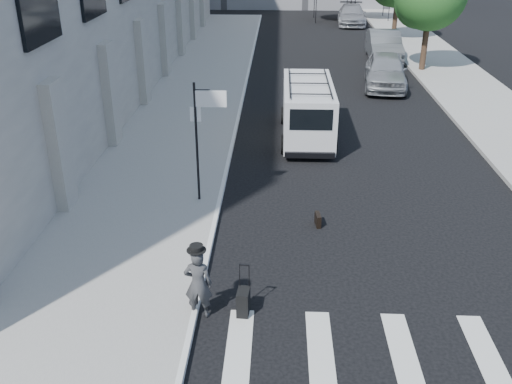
# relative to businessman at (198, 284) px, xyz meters

# --- Properties ---
(ground) EXTENTS (120.00, 120.00, 0.00)m
(ground) POSITION_rel_businessman_xyz_m (1.90, 2.10, -0.80)
(ground) COLOR black
(ground) RESTS_ON ground
(sidewalk_left) EXTENTS (4.50, 48.00, 0.15)m
(sidewalk_left) POSITION_rel_businessman_xyz_m (-2.35, 18.10, -0.73)
(sidewalk_left) COLOR gray
(sidewalk_left) RESTS_ON ground
(sidewalk_right) EXTENTS (4.00, 56.00, 0.15)m
(sidewalk_right) POSITION_rel_businessman_xyz_m (10.90, 22.10, -0.73)
(sidewalk_right) COLOR gray
(sidewalk_right) RESTS_ON ground
(sign_pole) EXTENTS (1.03, 0.07, 3.50)m
(sign_pole) POSITION_rel_businessman_xyz_m (-0.46, 5.30, 1.85)
(sign_pole) COLOR black
(sign_pole) RESTS_ON sidewalk_left
(businessman) EXTENTS (0.60, 0.40, 1.61)m
(businessman) POSITION_rel_businessman_xyz_m (0.00, 0.00, 0.00)
(businessman) COLOR #363639
(businessman) RESTS_ON ground
(briefcase) EXTENTS (0.17, 0.45, 0.34)m
(briefcase) POSITION_rel_businessman_xyz_m (2.73, 4.10, -0.63)
(briefcase) COLOR black
(briefcase) RESTS_ON ground
(suitcase) EXTENTS (0.29, 0.42, 1.12)m
(suitcase) POSITION_rel_businessman_xyz_m (0.93, 0.10, -0.50)
(suitcase) COLOR black
(suitcase) RESTS_ON ground
(cargo_van) EXTENTS (1.98, 5.57, 2.11)m
(cargo_van) POSITION_rel_businessman_xyz_m (2.70, 11.28, 0.30)
(cargo_van) COLOR silver
(cargo_van) RESTS_ON ground
(parked_car_a) EXTENTS (2.63, 5.20, 1.70)m
(parked_car_a) POSITION_rel_businessman_xyz_m (6.90, 18.74, 0.05)
(parked_car_a) COLOR gray
(parked_car_a) RESTS_ON ground
(parked_car_b) EXTENTS (2.06, 5.26, 1.71)m
(parked_car_b) POSITION_rel_businessman_xyz_m (7.83, 25.03, 0.05)
(parked_car_b) COLOR #565A5E
(parked_car_b) RESTS_ON ground
(parked_car_c) EXTENTS (2.55, 5.48, 1.55)m
(parked_car_c) POSITION_rel_businessman_xyz_m (7.34, 38.06, -0.03)
(parked_car_c) COLOR gray
(parked_car_c) RESTS_ON ground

